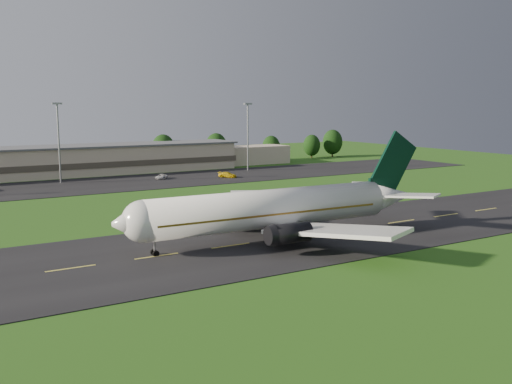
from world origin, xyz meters
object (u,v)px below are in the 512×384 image
light_mast_centre (58,133)px  airliner (275,209)px  light_mast_east (248,129)px  service_vehicle_c (161,177)px  terminal (53,162)px  service_vehicle_d (228,175)px

light_mast_centre → airliner: bearing=-80.6°
light_mast_east → service_vehicle_c: 32.79m
light_mast_east → light_mast_centre: bearing=180.0°
light_mast_centre → service_vehicle_c: light_mast_centre is taller
airliner → terminal: airliner is taller
terminal → service_vehicle_d: bearing=-34.9°
airliner → service_vehicle_c: size_ratio=11.17×
airliner → service_vehicle_d: 73.92m
light_mast_centre → terminal: bearing=85.0°
light_mast_centre → light_mast_east: size_ratio=1.00×
terminal → light_mast_centre: light_mast_centre is taller
terminal → light_mast_centre: bearing=-95.0°
airliner → terminal: 96.95m
terminal → service_vehicle_c: (23.59, -21.76, -3.25)m
light_mast_east → service_vehicle_d: bearing=-138.2°
terminal → service_vehicle_d: size_ratio=28.50×
service_vehicle_c → service_vehicle_d: 17.87m
light_mast_east → service_vehicle_d: (-13.29, -11.89, -11.90)m
light_mast_east → service_vehicle_c: light_mast_east is taller
light_mast_east → service_vehicle_d: 21.43m
light_mast_centre → service_vehicle_d: light_mast_centre is taller
terminal → airliner: bearing=-82.9°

